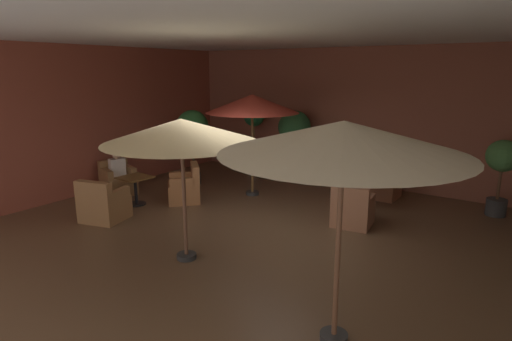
{
  "coord_description": "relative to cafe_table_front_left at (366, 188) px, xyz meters",
  "views": [
    {
      "loc": [
        4.27,
        -5.66,
        3.01
      ],
      "look_at": [
        0.0,
        0.5,
        1.21
      ],
      "focal_mm": 29.72,
      "sensor_mm": 36.0,
      "label": 1
    }
  ],
  "objects": [
    {
      "name": "iced_drink_cup",
      "position": [
        0.06,
        -0.14,
        0.22
      ],
      "size": [
        0.08,
        0.08,
        0.11
      ],
      "primitive_type": "cylinder",
      "color": "white",
      "rests_on": "cafe_table_front_left"
    },
    {
      "name": "potted_tree_left_corner",
      "position": [
        2.41,
        1.18,
        0.61
      ],
      "size": [
        0.66,
        0.66,
        1.61
      ],
      "color": "#323132",
      "rests_on": "ground_plane"
    },
    {
      "name": "patio_umbrella_center_beige",
      "position": [
        -2.69,
        -0.5,
        1.73
      ],
      "size": [
        2.22,
        2.22,
        2.44
      ],
      "color": "#2D2D2D",
      "rests_on": "ground_plane"
    },
    {
      "name": "patio_umbrella_tall_red",
      "position": [
        -1.48,
        -4.07,
        1.6
      ],
      "size": [
        2.42,
        2.42,
        2.28
      ],
      "color": "#2D2D2D",
      "rests_on": "ground_plane"
    },
    {
      "name": "cafe_table_front_left",
      "position": [
        0.0,
        0.0,
        0.0
      ],
      "size": [
        0.74,
        0.74,
        0.65
      ],
      "color": "black",
      "rests_on": "ground_plane"
    },
    {
      "name": "potted_tree_right_corner",
      "position": [
        -4.56,
        -0.56,
        0.99
      ],
      "size": [
        0.84,
        0.84,
        1.98
      ],
      "color": "#352D2A",
      "rests_on": "ground_plane"
    },
    {
      "name": "ground_plane",
      "position": [
        -1.18,
        -3.02,
        -0.49
      ],
      "size": [
        10.02,
        10.1,
        0.02
      ],
      "primitive_type": "cube",
      "color": "brown"
    },
    {
      "name": "armchair_front_right_east",
      "position": [
        -3.65,
        -1.84,
        -0.16
      ],
      "size": [
        1.03,
        1.03,
        0.88
      ],
      "color": "#A1643A",
      "rests_on": "ground_plane"
    },
    {
      "name": "armchair_front_left_north",
      "position": [
        0.16,
        -1.12,
        -0.17
      ],
      "size": [
        0.82,
        0.81,
        0.85
      ],
      "color": "#9E6546",
      "rests_on": "ground_plane"
    },
    {
      "name": "wall_back_brick",
      "position": [
        -1.18,
        1.99,
        1.3
      ],
      "size": [
        10.02,
        0.08,
        3.57
      ],
      "primitive_type": "cube",
      "color": "brown",
      "rests_on": "ground_plane"
    },
    {
      "name": "ceiling_slab",
      "position": [
        -1.18,
        -3.02,
        3.12
      ],
      "size": [
        10.02,
        10.1,
        0.06
      ],
      "primitive_type": "cube",
      "color": "silver",
      "rests_on": "wall_back_brick"
    },
    {
      "name": "potted_tree_mid_right",
      "position": [
        -3.98,
        1.43,
        0.9
      ],
      "size": [
        0.61,
        0.61,
        1.99
      ],
      "color": "silver",
      "rests_on": "ground_plane"
    },
    {
      "name": "armchair_front_left_east",
      "position": [
        0.01,
        1.13,
        -0.16
      ],
      "size": [
        0.74,
        0.75,
        0.84
      ],
      "color": "#9F6040",
      "rests_on": "ground_plane"
    },
    {
      "name": "potted_tree_mid_left",
      "position": [
        -2.51,
        1.22,
        0.87
      ],
      "size": [
        0.88,
        0.88,
        1.93
      ],
      "color": "#A45E49",
      "rests_on": "ground_plane"
    },
    {
      "name": "wall_left_accent",
      "position": [
        -6.15,
        -3.02,
        1.3
      ],
      "size": [
        0.08,
        10.1,
        3.57
      ],
      "primitive_type": "cube",
      "color": "brown",
      "rests_on": "ground_plane"
    },
    {
      "name": "open_laptop",
      "position": [
        0.1,
        -0.15,
        0.22
      ],
      "size": [
        0.35,
        0.28,
        0.2
      ],
      "color": "#9EA0A5",
      "rests_on": "cafe_table_front_left"
    },
    {
      "name": "patio_umbrella_near_wall",
      "position": [
        1.4,
        -4.68,
        1.84
      ],
      "size": [
        2.58,
        2.58,
        2.5
      ],
      "color": "#2D2D2D",
      "rests_on": "ground_plane"
    },
    {
      "name": "patron_blue_shirt",
      "position": [
        -5.44,
        -2.33,
        0.23
      ],
      "size": [
        0.3,
        0.41,
        0.62
      ],
      "color": "silver",
      "rests_on": "ground_plane"
    },
    {
      "name": "armchair_front_right_north",
      "position": [
        -4.11,
        -3.72,
        -0.16
      ],
      "size": [
        0.96,
        0.94,
        0.88
      ],
      "color": "#9A6A3F",
      "rests_on": "ground_plane"
    },
    {
      "name": "cafe_table_front_right",
      "position": [
        -4.41,
        -2.65,
        -0.02
      ],
      "size": [
        0.68,
        0.68,
        0.65
      ],
      "color": "black",
      "rests_on": "ground_plane"
    },
    {
      "name": "armchair_front_right_south",
      "position": [
        -5.47,
        -2.32,
        -0.17
      ],
      "size": [
        0.94,
        0.9,
        0.81
      ],
      "color": "olive",
      "rests_on": "ground_plane"
    }
  ]
}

